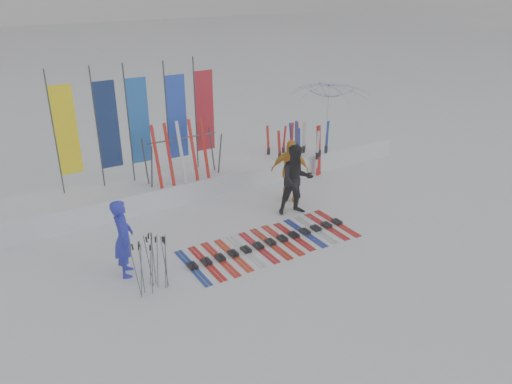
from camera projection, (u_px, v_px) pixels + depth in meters
ground at (285, 259)px, 11.15m from camera, size 120.00×120.00×0.00m
snow_bank at (197, 180)px, 14.62m from camera, size 14.00×1.60×0.60m
person_blue at (123, 238)px, 10.29m from camera, size 0.59×0.72×1.71m
person_black at (296, 180)px, 12.93m from camera, size 1.07×0.92×1.88m
person_yellow at (290, 170)px, 13.73m from camera, size 1.11×0.90×1.76m
tent_canopy at (329, 117)px, 17.33m from camera, size 3.12×3.16×2.53m
ski_row at (271, 243)px, 11.77m from camera, size 4.20×1.69×0.07m
pole_cluster at (152, 264)px, 9.87m from camera, size 0.74×0.45×1.23m
feather_flags at (140, 121)px, 13.30m from camera, size 4.39×0.30×3.20m
ski_rack at (183, 152)px, 13.61m from camera, size 2.04×0.80×1.23m
upright_skis at (300, 149)px, 15.75m from camera, size 1.70×1.18×1.65m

